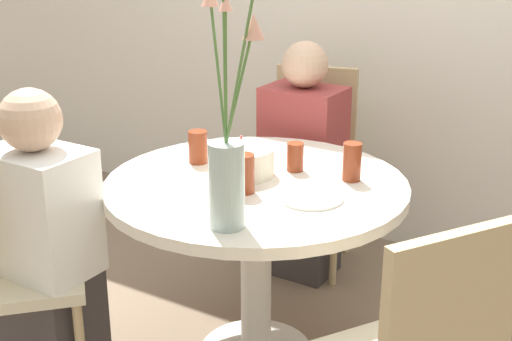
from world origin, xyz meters
TOP-DOWN VIEW (x-y plane):
  - dining_table at (0.00, 0.00)m, footprint 1.06×1.06m
  - chair_near_front at (-0.23, 0.85)m, footprint 0.49×0.49m
  - birthday_cake at (-0.08, 0.03)m, footprint 0.23×0.23m
  - flower_vase at (0.14, -0.37)m, footprint 0.27×0.15m
  - side_plate at (0.24, -0.05)m, footprint 0.21×0.21m
  - drink_glass_0 at (0.02, -0.11)m, footprint 0.07×0.07m
  - drink_glass_1 at (-0.29, 0.06)m, footprint 0.07×0.07m
  - drink_glass_2 at (0.02, -0.24)m, footprint 0.07×0.07m
  - drink_glass_3 at (0.06, 0.17)m, footprint 0.06×0.06m
  - drink_glass_4 at (0.27, 0.19)m, footprint 0.06×0.06m
  - person_woman at (-0.19, 0.70)m, footprint 0.34×0.24m
  - person_guest at (-0.50, -0.52)m, footprint 0.34×0.24m

SIDE VIEW (x-z plane):
  - person_woman at x=-0.19m, z-range -0.03..1.05m
  - person_guest at x=-0.50m, z-range -0.03..1.05m
  - chair_near_front at x=-0.23m, z-range 0.06..0.98m
  - dining_table at x=0.00m, z-range 0.23..0.93m
  - side_plate at x=0.24m, z-range 0.71..0.72m
  - birthday_cake at x=-0.08m, z-range 0.69..0.83m
  - drink_glass_3 at x=0.06m, z-range 0.71..0.81m
  - drink_glass_2 at x=0.02m, z-range 0.71..0.83m
  - drink_glass_1 at x=-0.29m, z-range 0.71..0.83m
  - drink_glass_0 at x=0.02m, z-range 0.71..0.84m
  - drink_glass_4 at x=0.27m, z-range 0.71..0.84m
  - flower_vase at x=0.14m, z-range 0.54..1.32m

